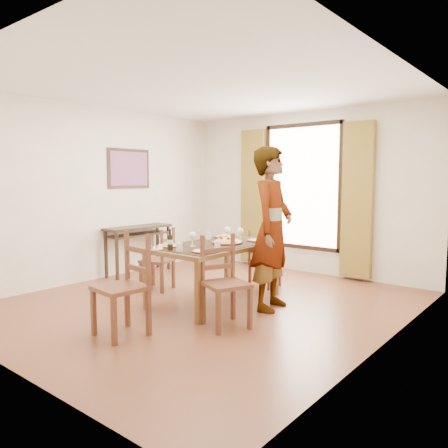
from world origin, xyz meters
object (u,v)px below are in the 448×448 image
Objects in this scene: dining_table at (215,249)px; pasta_platter at (227,240)px; man at (272,229)px; console_table at (138,233)px.

pasta_platter reaches higher than dining_table.
man is at bearing 9.68° from pasta_platter.
console_table reaches higher than dining_table.
man is (2.79, -0.26, 0.30)m from console_table.
dining_table is at bearing -132.31° from pasta_platter.
console_table is 0.61× the size of man.
man is 0.64m from pasta_platter.
pasta_platter reaches higher than console_table.
console_table is at bearing 72.23° from man.
man reaches higher than dining_table.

